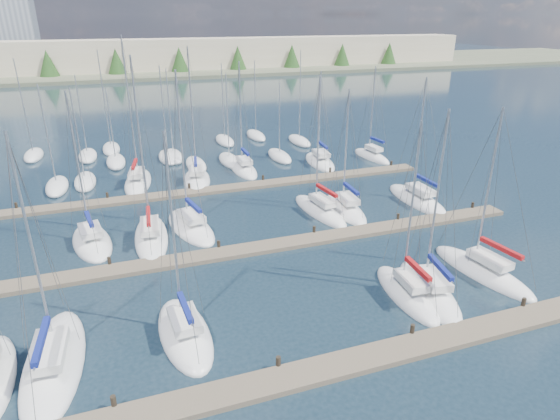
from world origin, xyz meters
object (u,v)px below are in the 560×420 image
object	(u,v)px
sailboat_q	(320,162)
sailboat_p	(244,169)
sailboat_e	(429,291)
sailboat_r	(372,156)
sailboat_b	(54,363)
sailboat_d	(407,293)
sailboat_m	(417,200)
sailboat_h	(92,242)
sailboat_k	(320,211)
sailboat_c	(185,333)
sailboat_o	(197,179)
sailboat_n	(138,182)
sailboat_j	(191,227)
sailboat_i	(151,237)
sailboat_f	(482,271)
sailboat_l	(345,209)

from	to	relation	value
sailboat_q	sailboat_p	xyz separation A→B (m)	(-9.64, 0.21, 0.01)
sailboat_e	sailboat_r	xyz separation A→B (m)	(12.28, 29.04, 0.01)
sailboat_b	sailboat_d	distance (m)	21.05
sailboat_m	sailboat_r	bearing A→B (deg)	78.05
sailboat_h	sailboat_k	xyz separation A→B (m)	(19.74, -0.18, 0.01)
sailboat_c	sailboat_p	bearing A→B (deg)	64.83
sailboat_b	sailboat_h	distance (m)	14.40
sailboat_q	sailboat_o	bearing A→B (deg)	-167.47
sailboat_n	sailboat_k	world-z (taller)	sailboat_n
sailboat_j	sailboat_m	bearing A→B (deg)	-13.27
sailboat_n	sailboat_j	bearing A→B (deg)	-66.50
sailboat_j	sailboat_q	distance (m)	22.85
sailboat_e	sailboat_h	size ratio (longest dim) A/B	1.00
sailboat_i	sailboat_f	bearing A→B (deg)	-28.02
sailboat_m	sailboat_b	bearing A→B (deg)	-155.75
sailboat_r	sailboat_n	world-z (taller)	sailboat_n
sailboat_o	sailboat_j	bearing A→B (deg)	-93.14
sailboat_j	sailboat_f	size ratio (longest dim) A/B	1.12
sailboat_j	sailboat_d	world-z (taller)	sailboat_j
sailboat_q	sailboat_f	xyz separation A→B (m)	(0.00, -28.20, 0.01)
sailboat_c	sailboat_d	world-z (taller)	sailboat_c
sailboat_q	sailboat_o	world-z (taller)	sailboat_o
sailboat_l	sailboat_r	distance (m)	18.36
sailboat_e	sailboat_j	world-z (taller)	sailboat_j
sailboat_n	sailboat_f	bearing A→B (deg)	-43.06
sailboat_b	sailboat_f	xyz separation A→B (m)	(27.69, 0.20, 0.01)
sailboat_l	sailboat_k	world-z (taller)	sailboat_k
sailboat_q	sailboat_n	xyz separation A→B (m)	(-21.63, -0.35, 0.02)
sailboat_b	sailboat_c	bearing A→B (deg)	4.83
sailboat_j	sailboat_q	size ratio (longest dim) A/B	1.19
sailboat_l	sailboat_m	distance (m)	7.70
sailboat_j	sailboat_b	bearing A→B (deg)	-133.96
sailboat_i	sailboat_o	xyz separation A→B (m)	(6.05, 13.07, 0.00)
sailboat_p	sailboat_c	size ratio (longest dim) A/B	1.04
sailboat_j	sailboat_n	world-z (taller)	sailboat_n
sailboat_m	sailboat_c	size ratio (longest dim) A/B	1.00
sailboat_i	sailboat_c	size ratio (longest dim) A/B	1.21
sailboat_n	sailboat_h	world-z (taller)	sailboat_n
sailboat_n	sailboat_f	world-z (taller)	sailboat_n
sailboat_h	sailboat_e	bearing A→B (deg)	-44.77
sailboat_r	sailboat_j	bearing A→B (deg)	-156.15
sailboat_h	sailboat_i	bearing A→B (deg)	-17.51
sailboat_b	sailboat_m	distance (m)	34.28
sailboat_i	sailboat_b	world-z (taller)	sailboat_i
sailboat_i	sailboat_k	size ratio (longest dim) A/B	1.16
sailboat_r	sailboat_f	world-z (taller)	sailboat_f
sailboat_i	sailboat_m	size ratio (longest dim) A/B	1.20
sailboat_p	sailboat_c	bearing A→B (deg)	-110.99
sailboat_r	sailboat_q	xyz separation A→B (m)	(-7.19, 0.05, -0.02)
sailboat_h	sailboat_q	bearing A→B (deg)	19.17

